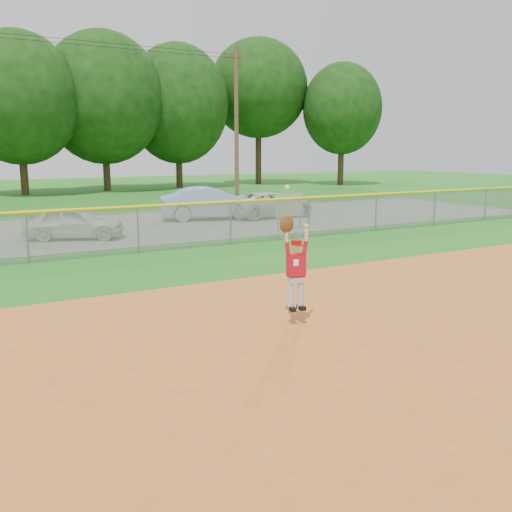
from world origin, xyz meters
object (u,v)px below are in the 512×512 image
Objects in this scene: car_white_b at (270,204)px; ballplayer at (295,263)px; sponsor_sign at (290,207)px; car_white_a at (74,223)px; car_blue at (210,203)px.

ballplayer is (-8.64, -15.00, 0.56)m from car_white_b.
car_white_a is at bearing 166.91° from sponsor_sign.
car_white_a is at bearing 128.53° from car_blue.
car_white_b is 2.76× the size of sponsor_sign.
car_white_b is 4.50m from sponsor_sign.
ballplayer is at bearing -151.14° from car_white_a.
car_blue is (6.92, 2.89, 0.16)m from car_white_a.
car_white_b is 1.88× the size of ballplayer.
car_white_a is 1.51× the size of ballplayer.
car_white_b is 17.32m from ballplayer.
sponsor_sign is (-1.64, -4.18, 0.34)m from car_white_b.
car_blue is 1.97× the size of ballplayer.
ballplayer is at bearing 175.79° from car_blue.
car_white_a is 2.21× the size of sponsor_sign.
car_blue is at bearing 105.05° from sponsor_sign.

